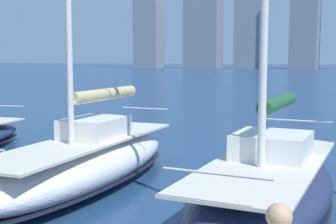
# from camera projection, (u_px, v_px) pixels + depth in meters

# --- Properties ---
(sailboat_forest) EXTENTS (2.68, 7.29, 13.32)m
(sailboat_forest) POSITION_uv_depth(u_px,v_px,m) (267.00, 186.00, 10.01)
(sailboat_forest) COLOR navy
(sailboat_forest) RESTS_ON ground
(sailboat_tan) EXTENTS (2.63, 8.61, 11.80)m
(sailboat_tan) POSITION_uv_depth(u_px,v_px,m) (86.00, 160.00, 12.67)
(sailboat_tan) COLOR white
(sailboat_tan) RESTS_ON ground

